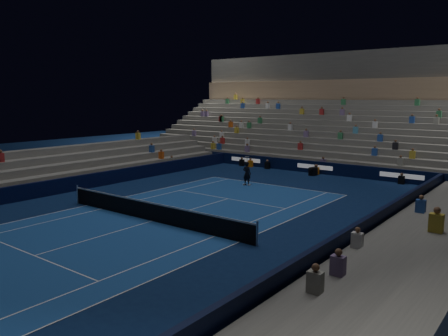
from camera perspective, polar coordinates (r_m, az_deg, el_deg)
The scene contains 11 objects.
ground at distance 23.22m, azimuth -9.14°, elevation -6.72°, with size 90.00×90.00×0.00m, color #0B1D45.
court_surface at distance 23.22m, azimuth -9.14°, elevation -6.71°, with size 10.97×23.77×0.01m, color #1A468F.
sponsor_barrier_far at distance 37.94m, azimuth 11.61°, elevation 0.10°, with size 44.00×0.25×1.00m, color black.
sponsor_barrier_east at distance 17.60m, azimuth 13.42°, elevation -10.30°, with size 0.25×37.00×1.00m, color black.
sponsor_barrier_west at distance 30.74m, azimuth -21.68°, elevation -2.42°, with size 0.25×37.00×1.00m, color black.
grandstand_main at distance 46.23m, azimuth 16.88°, elevation 5.05°, with size 44.00×15.20×11.20m.
grandstand_east at distance 16.46m, azimuth 24.73°, elevation -10.74°, with size 5.00×37.00×2.50m.
grandstand_west at distance 33.66m, azimuth -24.75°, elevation -0.95°, with size 5.00×37.00×2.50m.
tennis_net at distance 23.09m, azimuth -9.17°, elevation -5.51°, with size 12.90×0.10×1.10m.
tennis_player at distance 31.99m, azimuth 2.95°, elevation -0.72°, with size 0.63×0.41×1.72m, color black.
broadcast_camera at distance 36.79m, azimuth 11.30°, elevation -0.43°, with size 0.59×1.00×0.65m.
Camera 1 is at (16.38, -15.24, 6.24)m, focal length 35.77 mm.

